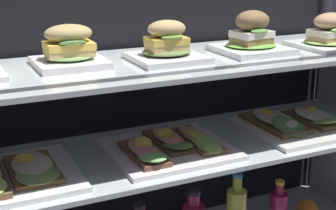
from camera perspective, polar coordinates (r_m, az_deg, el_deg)
The scene contains 13 objects.
case_frame at distance 1.55m, azimuth -2.15°, elevation 0.72°, with size 1.54×0.47×0.96m.
riser_lower_tier at distance 1.55m, azimuth 0.00°, elevation -11.40°, with size 1.47×0.40×0.36m.
shelf_lower_glass at distance 1.48m, azimuth 0.00°, elevation -5.07°, with size 1.48×0.42×0.01m, color silver.
riser_upper_tier at distance 1.43m, azimuth 0.00°, elevation -0.25°, with size 1.47×0.40×0.25m.
shelf_upper_glass at distance 1.40m, azimuth 0.00°, elevation 4.83°, with size 1.48×0.42×0.01m, color silver.
plated_roll_sandwich_far_left at distance 1.34m, azimuth -11.07°, elevation 6.11°, with size 0.18×0.18×0.11m.
plated_roll_sandwich_mid_right at distance 1.38m, azimuth -0.15°, elevation 6.55°, with size 0.19×0.19×0.11m.
plated_roll_sandwich_near_right_corner at distance 1.51m, azimuth 9.41°, elevation 7.46°, with size 0.20×0.20×0.12m.
plated_roll_sandwich_near_left_corner at distance 1.66m, azimuth 17.79°, elevation 7.56°, with size 0.20×0.20×0.11m.
open_sandwich_tray_far_right at distance 1.31m, azimuth -17.68°, elevation -7.61°, with size 0.34×0.31×0.06m.
open_sandwich_tray_center at distance 1.44m, azimuth 0.29°, elevation -4.68°, with size 0.34×0.31×0.06m.
open_sandwich_tray_left_of_center at distance 1.67m, azimuth 14.29°, elevation -2.00°, with size 0.34×0.31×0.06m.
orange_fruit_beside_bottles at distance 1.89m, azimuth 15.36°, elevation -11.36°, with size 0.08×0.08×0.08m, color orange.
Camera 1 is at (-0.59, -1.24, 0.96)m, focal length 54.08 mm.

